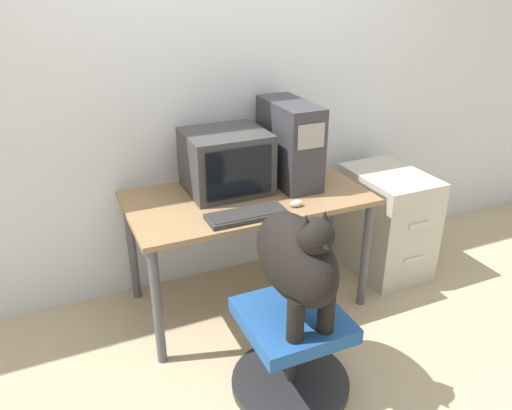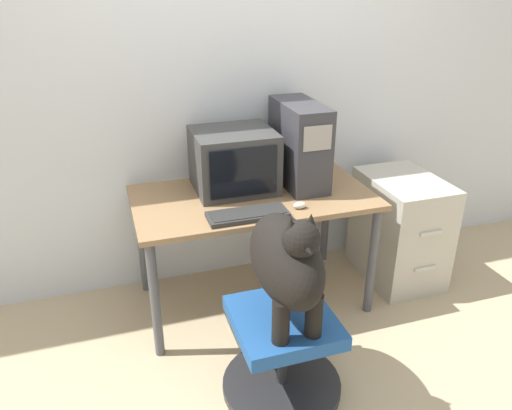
{
  "view_description": "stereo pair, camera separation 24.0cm",
  "coord_description": "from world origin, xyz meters",
  "px_view_note": "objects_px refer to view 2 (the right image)",
  "views": [
    {
      "loc": [
        -0.99,
        -2.0,
        1.84
      ],
      "look_at": [
        -0.08,
        0.05,
        0.79
      ],
      "focal_mm": 35.0,
      "sensor_mm": 36.0,
      "label": 1
    },
    {
      "loc": [
        -0.77,
        -2.08,
        1.84
      ],
      "look_at": [
        -0.08,
        0.05,
        0.79
      ],
      "focal_mm": 35.0,
      "sensor_mm": 36.0,
      "label": 2
    }
  ],
  "objects_px": {
    "crt_monitor": "(234,161)",
    "dog": "(287,261)",
    "pc_tower": "(299,144)",
    "filing_cabinet": "(400,229)",
    "office_chair": "(282,352)",
    "keyboard": "(248,214)"
  },
  "relations": [
    {
      "from": "filing_cabinet",
      "to": "office_chair",
      "type": "bearing_deg",
      "value": -146.1
    },
    {
      "from": "crt_monitor",
      "to": "dog",
      "type": "relative_size",
      "value": 0.78
    },
    {
      "from": "dog",
      "to": "pc_tower",
      "type": "bearing_deg",
      "value": 65.09
    },
    {
      "from": "crt_monitor",
      "to": "dog",
      "type": "height_order",
      "value": "crt_monitor"
    },
    {
      "from": "keyboard",
      "to": "office_chair",
      "type": "bearing_deg",
      "value": -87.4
    },
    {
      "from": "keyboard",
      "to": "office_chair",
      "type": "height_order",
      "value": "keyboard"
    },
    {
      "from": "dog",
      "to": "filing_cabinet",
      "type": "relative_size",
      "value": 0.84
    },
    {
      "from": "crt_monitor",
      "to": "dog",
      "type": "xyz_separation_m",
      "value": [
        -0.01,
        -0.88,
        -0.15
      ]
    },
    {
      "from": "filing_cabinet",
      "to": "keyboard",
      "type": "bearing_deg",
      "value": -167.51
    },
    {
      "from": "dog",
      "to": "filing_cabinet",
      "type": "bearing_deg",
      "value": 34.72
    },
    {
      "from": "office_chair",
      "to": "dog",
      "type": "relative_size",
      "value": 0.99
    },
    {
      "from": "pc_tower",
      "to": "filing_cabinet",
      "type": "xyz_separation_m",
      "value": [
        0.68,
        -0.11,
        -0.6
      ]
    },
    {
      "from": "keyboard",
      "to": "dog",
      "type": "bearing_deg",
      "value": -87.51
    },
    {
      "from": "crt_monitor",
      "to": "filing_cabinet",
      "type": "distance_m",
      "value": 1.2
    },
    {
      "from": "keyboard",
      "to": "office_chair",
      "type": "xyz_separation_m",
      "value": [
        0.02,
        -0.48,
        -0.5
      ]
    },
    {
      "from": "pc_tower",
      "to": "filing_cabinet",
      "type": "distance_m",
      "value": 0.91
    },
    {
      "from": "filing_cabinet",
      "to": "crt_monitor",
      "type": "bearing_deg",
      "value": 172.71
    },
    {
      "from": "pc_tower",
      "to": "dog",
      "type": "height_order",
      "value": "pc_tower"
    },
    {
      "from": "pc_tower",
      "to": "dog",
      "type": "bearing_deg",
      "value": -114.91
    },
    {
      "from": "office_chair",
      "to": "keyboard",
      "type": "bearing_deg",
      "value": 92.6
    },
    {
      "from": "crt_monitor",
      "to": "keyboard",
      "type": "distance_m",
      "value": 0.41
    },
    {
      "from": "crt_monitor",
      "to": "dog",
      "type": "distance_m",
      "value": 0.89
    }
  ]
}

